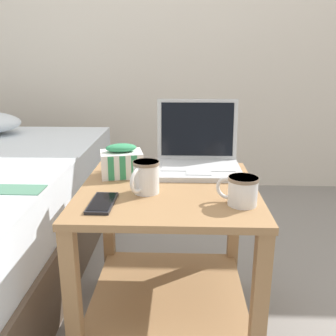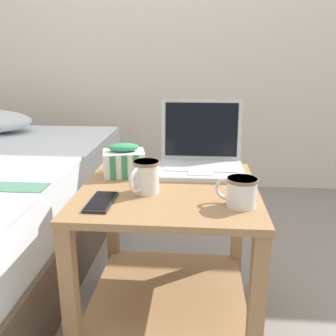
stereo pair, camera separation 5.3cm
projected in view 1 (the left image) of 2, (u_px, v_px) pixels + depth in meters
The scene contains 8 objects.
ground_plane at pixel (168, 325), 1.41m from camera, with size 8.00×8.00×0.00m, color gray.
back_wall at pixel (177, 14), 2.60m from camera, with size 8.00×0.05×2.50m.
bedside_table at pixel (168, 240), 1.31m from camera, with size 0.59×0.60×0.56m.
laptop at pixel (198, 156), 1.44m from camera, with size 0.32×0.28×0.26m.
mug_front_left at pixel (146, 176), 1.18m from camera, with size 0.09×0.12×0.10m.
mug_front_right at pixel (242, 189), 1.09m from camera, with size 0.12×0.09×0.09m.
snack_bag at pixel (122, 162), 1.35m from camera, with size 0.17×0.14×0.12m.
cell_phone at pixel (102, 203), 1.10m from camera, with size 0.07×0.16×0.01m.
Camera 1 is at (0.04, -1.18, 0.98)m, focal length 40.00 mm.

